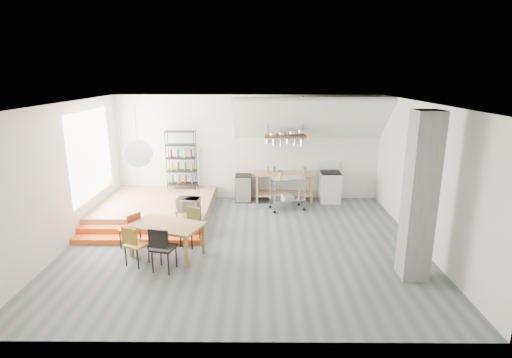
{
  "coord_description": "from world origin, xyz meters",
  "views": [
    {
      "loc": [
        0.33,
        -8.53,
        3.82
      ],
      "look_at": [
        0.26,
        0.8,
        1.34
      ],
      "focal_mm": 28.0,
      "sensor_mm": 36.0,
      "label": 1
    }
  ],
  "objects_px": {
    "mini_fridge": "(243,188)",
    "dining_table": "(167,227)",
    "stove": "(330,186)",
    "rolling_cart": "(287,189)"
  },
  "relations": [
    {
      "from": "stove",
      "to": "mini_fridge",
      "type": "xyz_separation_m",
      "value": [
        -2.64,
        0.04,
        -0.07
      ]
    },
    {
      "from": "stove",
      "to": "rolling_cart",
      "type": "bearing_deg",
      "value": -150.84
    },
    {
      "from": "mini_fridge",
      "to": "stove",
      "type": "bearing_deg",
      "value": -0.95
    },
    {
      "from": "mini_fridge",
      "to": "dining_table",
      "type": "bearing_deg",
      "value": -111.44
    },
    {
      "from": "stove",
      "to": "dining_table",
      "type": "bearing_deg",
      "value": -137.69
    },
    {
      "from": "stove",
      "to": "rolling_cart",
      "type": "distance_m",
      "value": 1.55
    },
    {
      "from": "dining_table",
      "to": "mini_fridge",
      "type": "relative_size",
      "value": 2.07
    },
    {
      "from": "stove",
      "to": "rolling_cart",
      "type": "relative_size",
      "value": 1.11
    },
    {
      "from": "dining_table",
      "to": "rolling_cart",
      "type": "relative_size",
      "value": 1.62
    },
    {
      "from": "rolling_cart",
      "to": "mini_fridge",
      "type": "xyz_separation_m",
      "value": [
        -1.29,
        0.8,
        -0.2
      ]
    }
  ]
}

